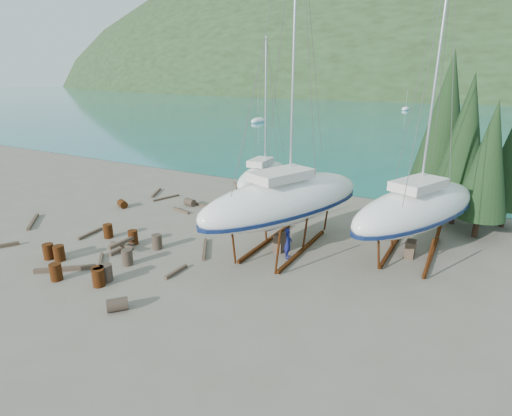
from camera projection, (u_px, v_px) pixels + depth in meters
The scene contains 47 objects.
ground at pixel (202, 248), 23.72m from camera, with size 600.00×600.00×0.00m, color #686052.
bay_water at pixel (471, 90), 283.38m from camera, with size 700.00×700.00×0.00m, color #18697A.
far_hill at pixel (471, 90), 287.50m from camera, with size 800.00×360.00×110.00m, color #202E17.
far_house_left at pixel (330, 89), 207.62m from camera, with size 6.60×5.60×5.60m.
far_house_center at pixel (411, 91), 188.82m from camera, with size 6.60×5.60×5.60m.
cypress_near_right at pixel (465, 140), 25.91m from camera, with size 3.60×3.60×10.00m.
cypress_mid_right at pixel (488, 161), 23.83m from camera, with size 3.06×3.06×8.50m.
cypress_back_left at pixel (445, 122), 27.99m from camera, with size 4.14×4.14×11.50m.
moored_boat_left at pixel (258, 121), 87.16m from camera, with size 2.00×5.00×6.05m.
moored_boat_mid at pixel (468, 122), 84.84m from camera, with size 2.00×5.00×6.05m.
moored_boat_far at pixel (406, 109), 118.03m from camera, with size 2.00×5.00×6.05m.
large_sailboat_near at pixel (285, 200), 22.89m from camera, with size 7.43×12.21×18.53m.
large_sailboat_far at pixel (417, 208), 22.16m from camera, with size 6.98×11.08×16.94m.
small_sailboat_shore at pixel (263, 176), 32.17m from camera, with size 3.09×8.00×12.51m.
worker at pixel (288, 243), 22.19m from camera, with size 0.65×0.43×1.78m, color #131855.
drum_0 at pixel (59, 253), 22.01m from camera, with size 0.58×0.58×0.88m, color #5D310F.
drum_1 at pixel (117, 305), 17.34m from camera, with size 0.58×0.58×0.88m, color #2D2823.
drum_2 at pixel (122, 204), 30.95m from camera, with size 0.58×0.58×0.88m, color #5D310F.
drum_3 at pixel (56, 272), 19.91m from camera, with size 0.58×0.58×0.88m, color #5D310F.
drum_4 at pixel (250, 198), 32.46m from camera, with size 0.58×0.58×0.88m, color #5D310F.
drum_5 at pixel (127, 257), 21.52m from camera, with size 0.58×0.58×0.88m, color #2D2823.
drum_6 at pixel (250, 222), 27.13m from camera, with size 0.58×0.58×0.88m, color #5D310F.
drum_7 at pixel (99, 275), 19.57m from camera, with size 0.58×0.58×0.88m, color #5D310F.
drum_8 at pixel (108, 231), 25.15m from camera, with size 0.58×0.58×0.88m, color #5D310F.
drum_9 at pixel (190, 202), 31.35m from camera, with size 0.58×0.58×0.88m, color #2D2823.
drum_10 at pixel (98, 278), 19.33m from camera, with size 0.58×0.58×0.88m, color #5D310F.
drum_11 at pixel (239, 216), 28.19m from camera, with size 0.58×0.58×0.88m, color #2D2823.
drum_13 at pixel (49, 251), 22.23m from camera, with size 0.58×0.58×0.88m, color #5D310F.
drum_14 at pixel (133, 237), 24.16m from camera, with size 0.58×0.58×0.88m, color #5D310F.
drum_16 at pixel (106, 273), 19.82m from camera, with size 0.58×0.58×0.88m, color #2D2823.
drum_17 at pixel (157, 242), 23.51m from camera, with size 0.58×0.58×0.88m, color #2D2823.
timber_0 at pixel (237, 185), 37.04m from camera, with size 0.14×2.20×0.14m, color brown.
timber_3 at pixel (100, 265), 21.44m from camera, with size 0.15×3.09×0.15m, color brown.
timber_4 at pixel (181, 211), 30.06m from camera, with size 0.17×1.86×0.17m, color brown.
timber_5 at pixel (205, 249), 23.42m from camera, with size 0.16×2.92×0.16m, color brown.
timber_6 at pixel (287, 193), 34.52m from camera, with size 0.19×2.00×0.19m, color brown.
timber_7 at pixel (176, 272), 20.68m from camera, with size 0.17×1.62×0.17m, color brown.
timber_8 at pixel (200, 205), 31.44m from camera, with size 0.19×1.78×0.19m, color brown.
timber_10 at pixel (235, 207), 30.92m from camera, with size 0.16×2.87×0.16m, color brown.
timber_12 at pixel (90, 234), 25.68m from camera, with size 0.17×2.01×0.17m, color brown.
timber_13 at pixel (9, 245), 23.94m from camera, with size 0.22×1.10×0.22m, color brown.
timber_14 at pixel (33, 222), 27.77m from camera, with size 0.18×3.16×0.18m, color brown.
timber_15 at pixel (166, 198), 33.23m from camera, with size 0.15×2.47×0.15m, color brown.
timber_16 at pixel (65, 269), 20.93m from camera, with size 0.23×3.04×0.23m, color brown.
timber_17 at pixel (156, 193), 34.64m from camera, with size 0.16×2.61×0.16m, color brown.
timber_pile_fore at pixel (122, 246), 23.29m from camera, with size 1.80×1.80×0.60m.
timber_pile_aft at pixel (273, 212), 29.04m from camera, with size 1.80×1.80×0.60m.
Camera 1 is at (13.57, -17.31, 9.75)m, focal length 28.00 mm.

